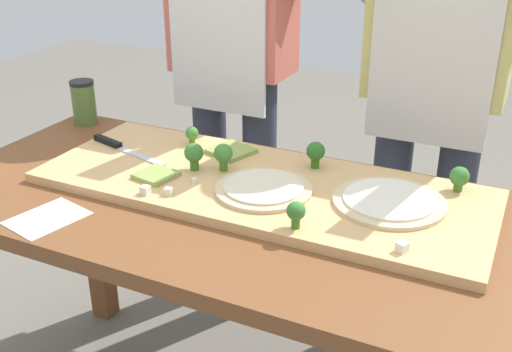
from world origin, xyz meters
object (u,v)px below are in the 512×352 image
at_px(pizza_whole_cheese_artichoke, 264,189).
at_px(broccoli_floret_back_right, 296,212).
at_px(broccoli_floret_front_left, 316,152).
at_px(broccoli_floret_front_right, 194,154).
at_px(sauce_jar, 84,102).
at_px(prep_table, 229,242).
at_px(pizza_slice_near_left, 156,175).
at_px(cheese_crumble_a, 194,181).
at_px(cook_left, 231,43).
at_px(broccoli_floret_center_right, 223,155).
at_px(cheese_crumble_c, 402,247).
at_px(pizza_whole_white_garlic, 389,201).
at_px(broccoli_floret_back_left, 459,177).
at_px(broccoli_floret_front_mid, 192,134).
at_px(chefs_knife, 119,146).
at_px(cheese_crumble_d, 145,190).
at_px(pizza_slice_center, 231,151).
at_px(recipe_note, 47,218).
at_px(cheese_crumble_b, 169,191).
at_px(cook_right, 437,65).

xyz_separation_m(pizza_whole_cheese_artichoke, broccoli_floret_back_right, (0.14, -0.13, 0.03)).
distance_m(broccoli_floret_front_left, broccoli_floret_back_right, 0.32).
xyz_separation_m(broccoli_floret_front_right, sauce_jar, (-0.53, 0.21, 0.00)).
xyz_separation_m(prep_table, pizza_slice_near_left, (-0.20, -0.01, 0.15)).
height_order(cheese_crumble_a, cook_left, cook_left).
bearing_deg(pizza_slice_near_left, broccoli_floret_center_right, 40.01).
bearing_deg(cheese_crumble_c, cheese_crumble_a, 169.88).
distance_m(pizza_whole_white_garlic, broccoli_floret_center_right, 0.44).
xyz_separation_m(broccoli_floret_back_left, broccoli_floret_front_mid, (-0.73, -0.01, -0.01)).
distance_m(chefs_knife, cheese_crumble_d, 0.31).
xyz_separation_m(pizza_slice_center, sauce_jar, (-0.57, 0.07, 0.04)).
distance_m(broccoli_floret_front_mid, broccoli_floret_center_right, 0.21).
xyz_separation_m(broccoli_floret_front_mid, recipe_note, (-0.10, -0.49, -0.05)).
bearing_deg(broccoli_floret_front_right, pizza_whole_cheese_artichoke, -10.03).
relative_size(broccoli_floret_front_right, cheese_crumble_b, 3.91).
distance_m(broccoli_floret_front_right, cheese_crumble_b, 0.16).
relative_size(prep_table, cheese_crumble_c, 73.28).
bearing_deg(broccoli_floret_front_right, recipe_note, -120.00).
xyz_separation_m(pizza_slice_near_left, cheese_crumble_a, (0.10, 0.01, 0.00)).
relative_size(cheese_crumble_b, recipe_note, 0.11).
bearing_deg(broccoli_floret_front_mid, pizza_slice_center, -5.22).
height_order(broccoli_floret_front_mid, cheese_crumble_a, broccoli_floret_front_mid).
bearing_deg(broccoli_floret_center_right, chefs_knife, 179.19).
height_order(cheese_crumble_a, cheese_crumble_c, cheese_crumble_c).
height_order(pizza_whole_white_garlic, broccoli_floret_front_left, broccoli_floret_front_left).
distance_m(cheese_crumble_c, recipe_note, 0.79).
relative_size(prep_table, cheese_crumble_b, 81.63).
bearing_deg(cheese_crumble_d, broccoli_floret_front_mid, 101.28).
relative_size(broccoli_floret_center_right, cook_left, 0.04).
bearing_deg(broccoli_floret_back_right, pizza_whole_cheese_artichoke, 136.30).
height_order(cheese_crumble_d, recipe_note, cheese_crumble_d).
relative_size(prep_table, pizza_slice_center, 14.25).
height_order(cheese_crumble_d, sauce_jar, sauce_jar).
relative_size(broccoli_floret_front_mid, cook_left, 0.03).
bearing_deg(broccoli_floret_back_right, broccoli_floret_front_left, 103.24).
distance_m(cheese_crumble_d, cook_left, 0.77).
bearing_deg(sauce_jar, pizza_slice_near_left, -31.98).
distance_m(broccoli_floret_front_left, cheese_crumble_d, 0.45).
bearing_deg(pizza_slice_near_left, broccoli_floret_front_right, 52.54).
bearing_deg(pizza_whole_white_garlic, cheese_crumble_b, -159.61).
xyz_separation_m(pizza_slice_center, cheese_crumble_d, (-0.07, -0.31, 0.00)).
height_order(broccoli_floret_front_mid, sauce_jar, sauce_jar).
height_order(broccoli_floret_back_right, cook_left, cook_left).
bearing_deg(cheese_crumble_c, recipe_note, -167.67).
height_order(pizza_slice_center, broccoli_floret_center_right, broccoli_floret_center_right).
bearing_deg(pizza_whole_cheese_artichoke, pizza_slice_near_left, -170.93).
relative_size(pizza_slice_center, cook_right, 0.06).
xyz_separation_m(broccoli_floret_back_left, broccoli_floret_front_left, (-0.36, -0.02, 0.01)).
distance_m(prep_table, broccoli_floret_front_mid, 0.37).
relative_size(pizza_slice_near_left, broccoli_floret_center_right, 1.25).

